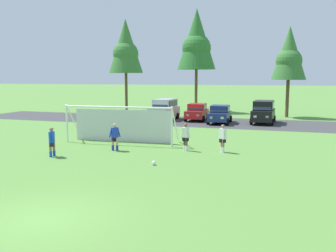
% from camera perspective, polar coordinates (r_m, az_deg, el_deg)
% --- Properties ---
extents(ground_plane, '(400.00, 400.00, 0.00)m').
position_cam_1_polar(ground_plane, '(25.31, 1.78, -2.26)').
color(ground_plane, '#598C3D').
extents(parking_lot_strip, '(52.00, 8.40, 0.01)m').
position_cam_1_polar(parking_lot_strip, '(35.90, 6.70, 0.61)').
color(parking_lot_strip, '#3D3D3F').
rests_on(parking_lot_strip, ground).
extents(soccer_ball, '(0.22, 0.22, 0.22)m').
position_cam_1_polar(soccer_ball, '(18.18, -2.24, -5.82)').
color(soccer_ball, white).
rests_on(soccer_ball, ground).
extents(soccer_goal, '(7.53, 2.42, 2.57)m').
position_cam_1_polar(soccer_goal, '(24.57, -7.27, 0.43)').
color(soccer_goal, white).
rests_on(soccer_goal, ground).
extents(player_striker_near, '(0.70, 0.37, 1.64)m').
position_cam_1_polar(player_striker_near, '(21.64, 2.77, -1.74)').
color(player_striker_near, brown).
rests_on(player_striker_near, ground).
extents(player_midfield_center, '(0.37, 0.74, 1.64)m').
position_cam_1_polar(player_midfield_center, '(20.95, -17.79, -2.41)').
color(player_midfield_center, '#936B4C').
rests_on(player_midfield_center, ground).
extents(player_defender_far, '(0.59, 0.58, 1.64)m').
position_cam_1_polar(player_defender_far, '(21.86, -8.37, -1.72)').
color(player_defender_far, tan).
rests_on(player_defender_far, ground).
extents(player_winger_left, '(0.62, 0.54, 1.64)m').
position_cam_1_polar(player_winger_left, '(21.36, 8.59, -1.94)').
color(player_winger_left, '#936B4C').
rests_on(player_winger_left, ground).
extents(player_winger_right, '(0.63, 0.53, 1.64)m').
position_cam_1_polar(player_winger_right, '(24.55, -2.15, -0.63)').
color(player_winger_right, tan).
rests_on(player_winger_right, ground).
extents(parked_car_slot_far_left, '(2.23, 4.65, 2.16)m').
position_cam_1_polar(parked_car_slot_far_left, '(37.50, -0.53, 2.66)').
color(parked_car_slot_far_left, '#B2B2BC').
rests_on(parked_car_slot_far_left, ground).
extents(parked_car_slot_left, '(2.20, 4.28, 1.72)m').
position_cam_1_polar(parked_car_slot_left, '(37.25, 4.58, 2.24)').
color(parked_car_slot_left, red).
rests_on(parked_car_slot_left, ground).
extents(parked_car_slot_center_left, '(2.17, 4.27, 1.72)m').
position_cam_1_polar(parked_car_slot_center_left, '(35.12, 8.16, 1.86)').
color(parked_car_slot_center_left, navy).
rests_on(parked_car_slot_center_left, ground).
extents(parked_car_slot_center, '(2.23, 4.65, 2.16)m').
position_cam_1_polar(parked_car_slot_center, '(35.89, 14.79, 2.19)').
color(parked_car_slot_center, black).
rests_on(parked_car_slot_center, ground).
extents(tree_left_edge, '(4.49, 4.49, 11.98)m').
position_cam_1_polar(tree_left_edge, '(48.95, -6.68, 12.11)').
color(tree_left_edge, brown).
rests_on(tree_left_edge, ground).
extents(tree_mid_left, '(4.89, 4.89, 13.03)m').
position_cam_1_polar(tree_mid_left, '(47.39, 4.52, 13.17)').
color(tree_mid_left, brown).
rests_on(tree_mid_left, ground).
extents(tree_center_back, '(3.71, 3.71, 9.89)m').
position_cam_1_polar(tree_center_back, '(42.19, 18.53, 10.55)').
color(tree_center_back, brown).
rests_on(tree_center_back, ground).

